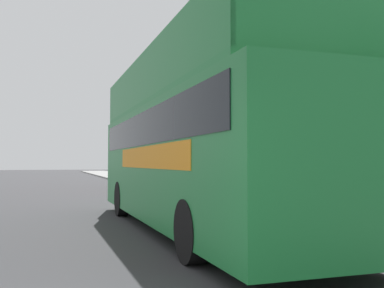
{
  "coord_description": "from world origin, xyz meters",
  "views": [
    {
      "loc": [
        0.14,
        -2.56,
        1.51
      ],
      "look_at": [
        3.73,
        8.64,
        2.0
      ],
      "focal_mm": 42.0,
      "sensor_mm": 36.0,
      "label": 1
    }
  ],
  "objects": [
    {
      "name": "tour_bus",
      "position": [
        3.28,
        7.04,
        1.76
      ],
      "size": [
        2.59,
        10.54,
        3.87
      ],
      "rotation": [
        0.0,
        0.0,
        0.01
      ],
      "color": "#1E7A38",
      "rests_on": "ground_plane"
    },
    {
      "name": "brick_terrace_rear",
      "position": [
        11.91,
        19.02,
        4.51
      ],
      "size": [
        6.0,
        18.09,
        9.03
      ],
      "color": "#935642",
      "rests_on": "ground_plane"
    },
    {
      "name": "lamp_post_second",
      "position": [
        5.65,
        13.36,
        3.69
      ],
      "size": [
        0.35,
        0.35,
        5.2
      ],
      "color": "black",
      "rests_on": "sidewalk"
    },
    {
      "name": "sidewalk",
      "position": [
        7.05,
        18.0,
        0.07
      ],
      "size": [
        3.72,
        108.0,
        0.14
      ],
      "color": "gray",
      "rests_on": "ground_plane"
    },
    {
      "name": "parked_car_ahead_of_bus",
      "position": [
        4.08,
        15.9,
        0.69
      ],
      "size": [
        1.93,
        4.32,
        1.49
      ],
      "rotation": [
        0.0,
        0.0,
        -0.04
      ],
      "color": "silver",
      "rests_on": "ground_plane"
    },
    {
      "name": "ground_plane",
      "position": [
        0.0,
        21.0,
        0.0
      ],
      "size": [
        144.0,
        144.0,
        0.0
      ],
      "primitive_type": "plane",
      "color": "#333335"
    }
  ]
}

